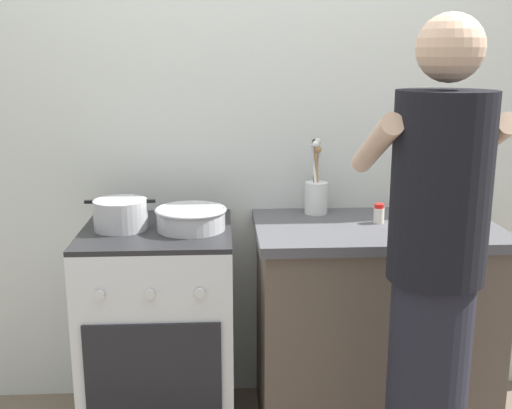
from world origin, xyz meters
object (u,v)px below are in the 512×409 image
(stove_range, at_px, (161,331))
(pot, at_px, (121,215))
(person, at_px, (433,289))
(mixing_bowl, at_px, (191,218))
(spice_bottle, at_px, (379,214))
(utensil_crock, at_px, (316,191))
(oil_bottle, at_px, (441,206))

(stove_range, distance_m, pot, 0.53)
(pot, bearing_deg, person, -30.27)
(mixing_bowl, height_order, person, person)
(pot, height_order, spice_bottle, pot)
(pot, relative_size, mixing_bowl, 0.98)
(utensil_crock, distance_m, person, 0.88)
(mixing_bowl, bearing_deg, stove_range, 170.01)
(oil_bottle, height_order, person, person)
(mixing_bowl, bearing_deg, pot, 175.67)
(utensil_crock, distance_m, spice_bottle, 0.30)
(stove_range, relative_size, oil_bottle, 4.14)
(oil_bottle, bearing_deg, mixing_bowl, 178.79)
(utensil_crock, xyz_separation_m, oil_bottle, (0.47, -0.25, -0.01))
(utensil_crock, xyz_separation_m, person, (0.25, -0.83, -0.14))
(utensil_crock, height_order, spice_bottle, utensil_crock)
(spice_bottle, xyz_separation_m, person, (0.01, -0.66, -0.08))
(oil_bottle, bearing_deg, person, -110.63)
(pot, relative_size, oil_bottle, 1.29)
(utensil_crock, bearing_deg, stove_range, -162.86)
(spice_bottle, bearing_deg, stove_range, -177.94)
(person, bearing_deg, utensil_crock, 106.59)
(pot, xyz_separation_m, person, (1.07, -0.62, -0.10))
(stove_range, xyz_separation_m, utensil_crock, (0.68, 0.21, 0.55))
(utensil_crock, bearing_deg, person, -73.41)
(pot, xyz_separation_m, utensil_crock, (0.82, 0.21, 0.04))
(stove_range, bearing_deg, mixing_bowl, -9.99)
(pot, relative_size, utensil_crock, 0.84)
(mixing_bowl, relative_size, utensil_crock, 0.86)
(spice_bottle, height_order, person, person)
(utensil_crock, bearing_deg, oil_bottle, -28.63)
(pot, bearing_deg, spice_bottle, 1.97)
(mixing_bowl, relative_size, spice_bottle, 3.51)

